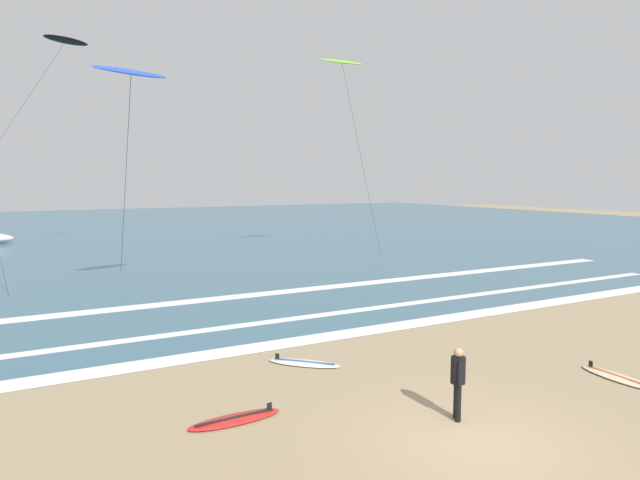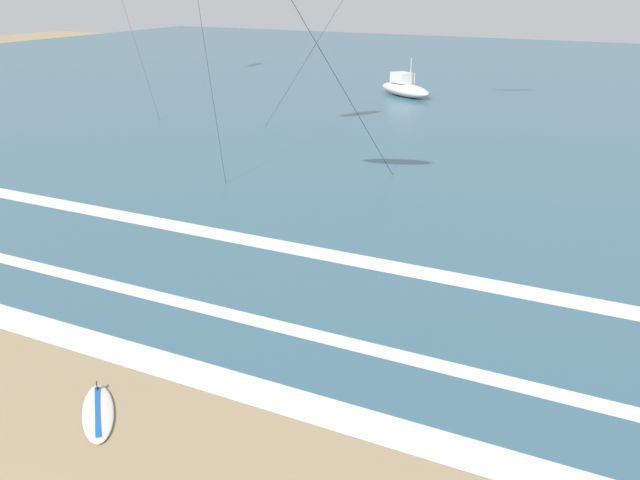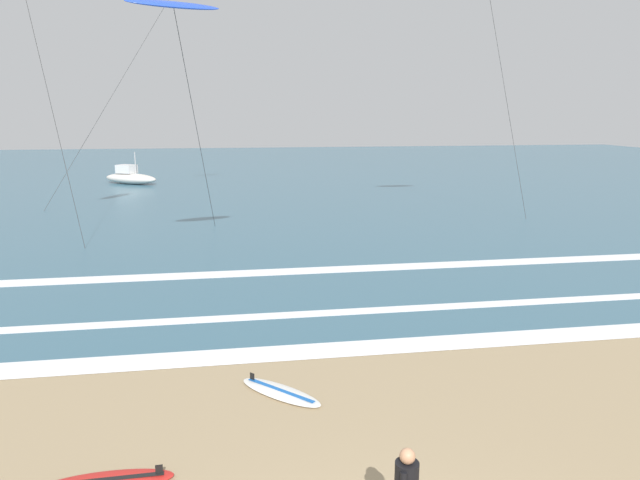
# 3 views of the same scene
# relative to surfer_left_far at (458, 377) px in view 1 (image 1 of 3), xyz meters

# --- Properties ---
(ground_plane) EXTENTS (160.00, 160.00, 0.00)m
(ground_plane) POSITION_rel_surfer_left_far_xyz_m (-0.32, -0.93, -0.96)
(ground_plane) COLOR #9E8763
(ocean_surface) EXTENTS (140.00, 90.00, 0.01)m
(ocean_surface) POSITION_rel_surfer_left_far_xyz_m (-0.32, 51.59, -0.95)
(ocean_surface) COLOR #386075
(ocean_surface) RESTS_ON ground
(wave_foam_shoreline) EXTENTS (43.69, 0.96, 0.01)m
(wave_foam_shoreline) POSITION_rel_surfer_left_far_xyz_m (0.01, 6.99, -0.94)
(wave_foam_shoreline) COLOR white
(wave_foam_shoreline) RESTS_ON ocean_surface
(wave_foam_mid_break) EXTENTS (47.99, 0.55, 0.01)m
(wave_foam_mid_break) POSITION_rel_surfer_left_far_xyz_m (-2.00, 9.74, -0.94)
(wave_foam_mid_break) COLOR white
(wave_foam_mid_break) RESTS_ON ocean_surface
(wave_foam_outer_break) EXTENTS (51.77, 0.91, 0.01)m
(wave_foam_outer_break) POSITION_rel_surfer_left_far_xyz_m (-1.34, 14.56, -0.94)
(wave_foam_outer_break) COLOR white
(wave_foam_outer_break) RESTS_ON ocean_surface
(surfer_left_far) EXTENTS (0.35, 0.48, 1.60)m
(surfer_left_far) POSITION_rel_surfer_left_far_xyz_m (0.00, 0.00, 0.00)
(surfer_left_far) COLOR black
(surfer_left_far) RESTS_ON ground
(surfboard_near_water) EXTENTS (2.11, 0.65, 0.25)m
(surfboard_near_water) POSITION_rel_surfer_left_far_xyz_m (-4.26, 2.24, -0.91)
(surfboard_near_water) COLOR red
(surfboard_near_water) RESTS_ON ground
(surfboard_right_spare) EXTENTS (1.90, 1.92, 0.25)m
(surfboard_right_spare) POSITION_rel_surfer_left_far_xyz_m (-1.22, 4.87, -0.91)
(surfboard_right_spare) COLOR silver
(surfboard_right_spare) RESTS_ON ground
(surfboard_foreground_flat) EXTENTS (0.69, 2.12, 0.25)m
(surfboard_foreground_flat) POSITION_rel_surfer_left_far_xyz_m (5.43, -0.13, -0.91)
(surfboard_foreground_flat) COLOR beige
(surfboard_foreground_flat) RESTS_ON ground
(kite_blue_high_left) EXTENTS (3.28, 10.38, 9.64)m
(kite_blue_high_left) POSITION_rel_surfer_left_far_xyz_m (-3.78, 14.83, 8.41)
(kite_blue_high_left) COLOR blue
(kite_blue_high_left) RESTS_ON ground
(kite_black_high_right) EXTENTS (10.56, 3.36, 14.59)m
(kite_black_high_right) POSITION_rel_surfer_left_far_xyz_m (-4.44, 33.05, 13.30)
(kite_black_high_right) COLOR black
(kite_black_high_right) RESTS_ON ground
(kite_lime_mid_center) EXTENTS (4.89, 0.79, 13.03)m
(kite_lime_mid_center) POSITION_rel_surfer_left_far_xyz_m (11.18, 23.49, 11.78)
(kite_lime_mid_center) COLOR #70C628
(kite_lime_mid_center) RESTS_ON ground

